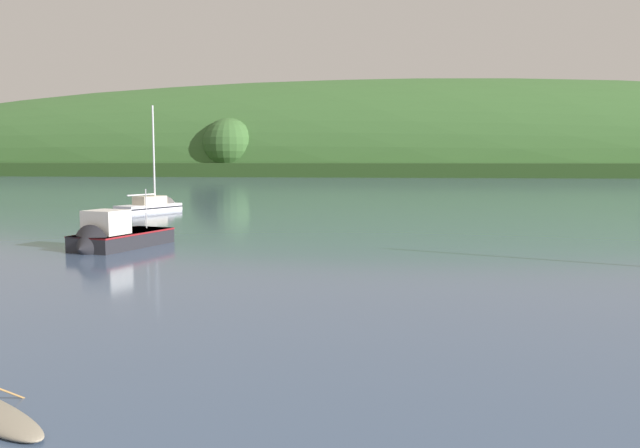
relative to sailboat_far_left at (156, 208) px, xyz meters
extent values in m
cube|color=#27431B|center=(38.05, 127.90, 1.48)|extent=(525.25, 63.31, 3.47)
ellipsoid|color=#38602D|center=(21.98, 146.22, -0.26)|extent=(420.81, 75.00, 57.31)
sphere|color=#38602D|center=(-22.61, 120.82, 8.28)|extent=(14.47, 14.47, 14.47)
cube|color=white|center=(-0.35, -0.73, -0.16)|extent=(4.51, 6.18, 0.99)
cone|color=white|center=(0.91, 1.88, -0.16)|extent=(2.52, 2.22, 2.10)
cube|color=black|center=(-0.35, -0.73, 0.07)|extent=(4.53, 6.19, 0.12)
cube|color=#BCB299|center=(-0.29, -0.60, 0.69)|extent=(2.48, 3.00, 0.70)
cylinder|color=silver|center=(-0.04, -0.08, 4.53)|extent=(0.15, 0.15, 8.38)
cylinder|color=silver|center=(-0.70, -1.45, 1.19)|extent=(1.44, 2.80, 0.12)
cube|color=#232328|center=(6.43, -22.56, 0.01)|extent=(3.86, 5.80, 1.02)
cone|color=#232328|center=(5.65, -25.11, 0.01)|extent=(2.31, 1.43, 2.16)
cube|color=maroon|center=(6.43, -22.56, 0.48)|extent=(3.91, 5.82, 0.08)
cube|color=silver|center=(6.08, -23.69, 1.11)|extent=(2.14, 2.09, 1.18)
cube|color=#192833|center=(5.86, -24.43, 1.29)|extent=(1.48, 0.50, 0.66)
cylinder|color=#B2B2B7|center=(6.99, -20.75, 1.56)|extent=(0.06, 0.06, 2.07)
camera|label=1|loc=(19.42, -53.57, 4.14)|focal=36.02mm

